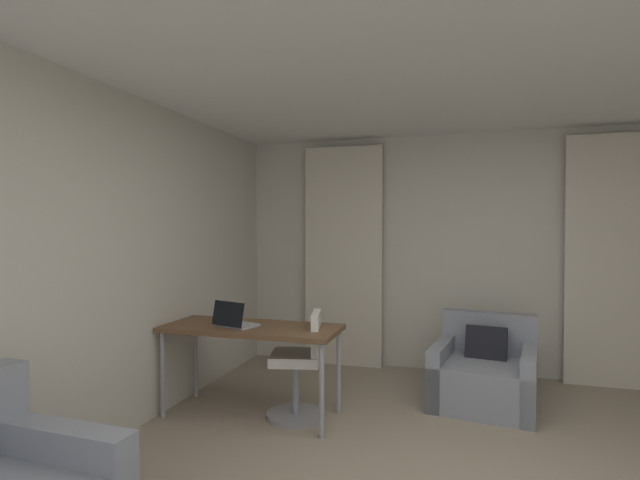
% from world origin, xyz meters
% --- Properties ---
extents(wall_window, '(5.12, 0.06, 2.60)m').
position_xyz_m(wall_window, '(0.00, 3.03, 1.30)').
color(wall_window, beige).
rests_on(wall_window, ground).
extents(wall_left, '(0.06, 6.12, 2.60)m').
position_xyz_m(wall_left, '(-2.53, 0.00, 1.30)').
color(wall_left, beige).
rests_on(wall_left, ground).
extents(ceiling, '(5.12, 6.12, 0.06)m').
position_xyz_m(ceiling, '(0.00, 0.00, 2.63)').
color(ceiling, white).
rests_on(ceiling, wall_left).
extents(curtain_left_panel, '(0.90, 0.06, 2.50)m').
position_xyz_m(curtain_left_panel, '(-1.38, 2.90, 1.25)').
color(curtain_left_panel, beige).
rests_on(curtain_left_panel, ground).
extents(curtain_right_panel, '(0.90, 0.06, 2.50)m').
position_xyz_m(curtain_right_panel, '(1.38, 2.90, 1.25)').
color(curtain_right_panel, beige).
rests_on(curtain_right_panel, ground).
extents(armchair, '(0.97, 0.99, 0.77)m').
position_xyz_m(armchair, '(0.14, 2.06, 0.26)').
color(armchair, gray).
rests_on(armchair, ground).
extents(desk, '(1.47, 0.61, 0.75)m').
position_xyz_m(desk, '(-1.75, 1.22, 0.69)').
color(desk, brown).
rests_on(desk, ground).
extents(desk_chair, '(0.48, 0.48, 0.88)m').
position_xyz_m(desk_chair, '(-1.34, 1.28, 0.39)').
color(desk_chair, gray).
rests_on(desk_chair, ground).
extents(laptop, '(0.38, 0.33, 0.22)m').
position_xyz_m(laptop, '(-1.87, 1.14, 0.80)').
color(laptop, '#ADADB2').
rests_on(laptop, desk).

